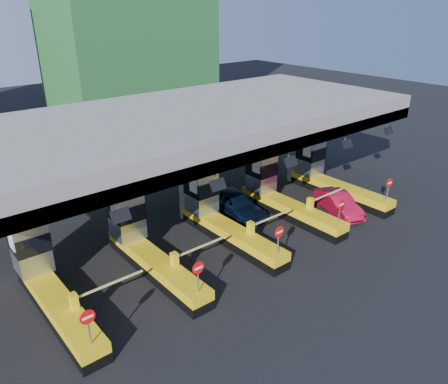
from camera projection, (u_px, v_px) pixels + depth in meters
ground at (221, 236)px, 25.83m from camera, size 120.00×120.00×0.00m
toll_canopy at (189, 125)px, 25.39m from camera, size 28.00×12.09×7.00m
toll_lane_far_left at (45, 276)px, 19.63m from camera, size 4.43×8.00×4.16m
toll_lane_left at (142, 241)px, 22.55m from camera, size 4.43×8.00×4.16m
toll_lane_center at (217, 213)px, 25.46m from camera, size 4.43×8.00×4.16m
toll_lane_right at (277, 191)px, 28.38m from camera, size 4.43×8.00×4.16m
toll_lane_far_right at (326, 174)px, 31.30m from camera, size 4.43×8.00×4.16m
van at (236, 203)px, 28.13m from camera, size 2.33×4.88×1.61m
red_car at (338, 203)px, 28.37m from camera, size 2.91×4.46×1.39m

